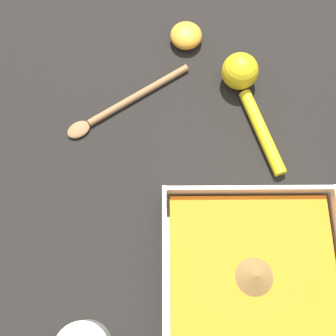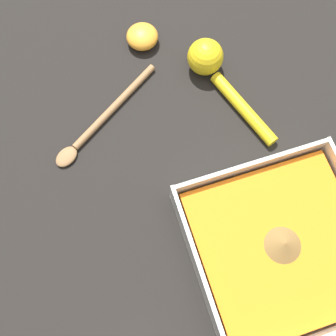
# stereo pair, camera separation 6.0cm
# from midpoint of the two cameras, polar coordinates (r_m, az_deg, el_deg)

# --- Properties ---
(ground_plane) EXTENTS (4.00, 4.00, 0.00)m
(ground_plane) POSITION_cam_midpoint_polar(r_m,az_deg,el_deg) (0.61, 13.27, -15.79)
(ground_plane) COLOR black
(square_dish) EXTENTS (0.25, 0.25, 0.06)m
(square_dish) POSITION_cam_midpoint_polar(r_m,az_deg,el_deg) (0.60, 14.96, -15.64)
(square_dish) COLOR silver
(square_dish) RESTS_ON ground_plane
(lemon_squeezer) EXTENTS (0.21, 0.10, 0.06)m
(lemon_squeezer) POSITION_cam_midpoint_polar(r_m,az_deg,el_deg) (0.68, 13.56, 11.44)
(lemon_squeezer) COLOR yellow
(lemon_squeezer) RESTS_ON ground_plane
(lemon_half) EXTENTS (0.06, 0.06, 0.03)m
(lemon_half) POSITION_cam_midpoint_polar(r_m,az_deg,el_deg) (0.74, 5.07, 18.32)
(lemon_half) COLOR orange
(lemon_half) RESTS_ON ground_plane
(wooden_spoon) EXTENTS (0.15, 0.21, 0.01)m
(wooden_spoon) POSITION_cam_midpoint_polar(r_m,az_deg,el_deg) (0.67, -4.11, 8.86)
(wooden_spoon) COLOR olive
(wooden_spoon) RESTS_ON ground_plane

